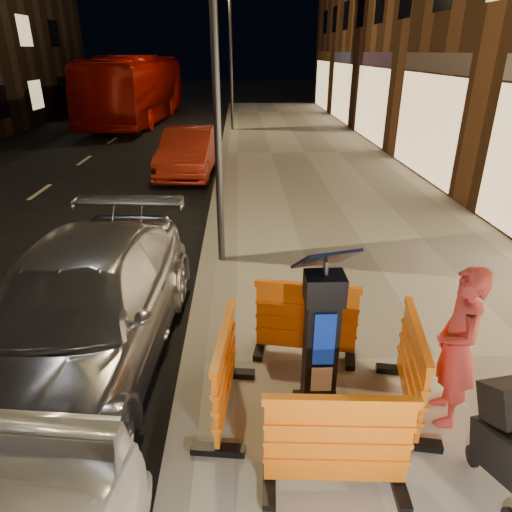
{
  "coord_description": "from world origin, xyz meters",
  "views": [
    {
      "loc": [
        0.61,
        -4.53,
        3.59
      ],
      "look_at": [
        0.8,
        1.0,
        1.1
      ],
      "focal_mm": 32.0,
      "sensor_mm": 36.0,
      "label": 1
    }
  ],
  "objects_px": {
    "parking_kiosk": "(321,338)",
    "barrier_kerbside": "(225,373)",
    "car_silver": "(88,363)",
    "barrier_bldgside": "(411,368)",
    "bus_doubledecker": "(140,122)",
    "man": "(457,347)",
    "barrier_front": "(337,444)",
    "barrier_back": "(306,320)",
    "car_red": "(190,174)"
  },
  "relations": [
    {
      "from": "parking_kiosk",
      "to": "barrier_kerbside",
      "type": "relative_size",
      "value": 1.4
    },
    {
      "from": "car_silver",
      "to": "barrier_bldgside",
      "type": "bearing_deg",
      "value": -12.4
    },
    {
      "from": "bus_doubledecker",
      "to": "man",
      "type": "xyz_separation_m",
      "value": [
        7.61,
        -22.77,
        1.0
      ]
    },
    {
      "from": "barrier_bldgside",
      "to": "car_silver",
      "type": "bearing_deg",
      "value": 84.55
    },
    {
      "from": "barrier_front",
      "to": "barrier_kerbside",
      "type": "relative_size",
      "value": 1.0
    },
    {
      "from": "barrier_front",
      "to": "man",
      "type": "height_order",
      "value": "man"
    },
    {
      "from": "barrier_kerbside",
      "to": "man",
      "type": "xyz_separation_m",
      "value": [
        2.24,
        -0.15,
        0.35
      ]
    },
    {
      "from": "bus_doubledecker",
      "to": "man",
      "type": "distance_m",
      "value": 24.03
    },
    {
      "from": "barrier_front",
      "to": "barrier_back",
      "type": "xyz_separation_m",
      "value": [
        0.0,
        1.9,
        0.0
      ]
    },
    {
      "from": "barrier_bldgside",
      "to": "car_silver",
      "type": "xyz_separation_m",
      "value": [
        -3.68,
        1.04,
        -0.64
      ]
    },
    {
      "from": "parking_kiosk",
      "to": "barrier_front",
      "type": "distance_m",
      "value": 1.03
    },
    {
      "from": "barrier_bldgside",
      "to": "barrier_back",
      "type": "bearing_deg",
      "value": 55.4
    },
    {
      "from": "barrier_back",
      "to": "car_silver",
      "type": "bearing_deg",
      "value": -170.58
    },
    {
      "from": "barrier_front",
      "to": "barrier_back",
      "type": "relative_size",
      "value": 1.0
    },
    {
      "from": "barrier_back",
      "to": "car_silver",
      "type": "distance_m",
      "value": 2.8
    },
    {
      "from": "barrier_front",
      "to": "bus_doubledecker",
      "type": "relative_size",
      "value": 0.1
    },
    {
      "from": "barrier_kerbside",
      "to": "barrier_bldgside",
      "type": "relative_size",
      "value": 1.0
    },
    {
      "from": "parking_kiosk",
      "to": "man",
      "type": "xyz_separation_m",
      "value": [
        1.29,
        -0.15,
        -0.03
      ]
    },
    {
      "from": "parking_kiosk",
      "to": "car_silver",
      "type": "height_order",
      "value": "parking_kiosk"
    },
    {
      "from": "car_silver",
      "to": "bus_doubledecker",
      "type": "bearing_deg",
      "value": 102.9
    },
    {
      "from": "barrier_front",
      "to": "barrier_kerbside",
      "type": "bearing_deg",
      "value": 138.4
    },
    {
      "from": "barrier_bldgside",
      "to": "man",
      "type": "height_order",
      "value": "man"
    },
    {
      "from": "barrier_bldgside",
      "to": "barrier_front",
      "type": "bearing_deg",
      "value": 145.4
    },
    {
      "from": "barrier_back",
      "to": "man",
      "type": "xyz_separation_m",
      "value": [
        1.29,
        -1.1,
        0.35
      ]
    },
    {
      "from": "barrier_front",
      "to": "barrier_bldgside",
      "type": "relative_size",
      "value": 1.0
    },
    {
      "from": "barrier_front",
      "to": "barrier_kerbside",
      "type": "distance_m",
      "value": 1.34
    },
    {
      "from": "barrier_kerbside",
      "to": "barrier_bldgside",
      "type": "bearing_deg",
      "value": -83.6
    },
    {
      "from": "parking_kiosk",
      "to": "bus_doubledecker",
      "type": "xyz_separation_m",
      "value": [
        -6.32,
        22.63,
        -1.03
      ]
    },
    {
      "from": "barrier_front",
      "to": "bus_doubledecker",
      "type": "xyz_separation_m",
      "value": [
        -6.32,
        23.58,
        -0.64
      ]
    },
    {
      "from": "barrier_kerbside",
      "to": "bus_doubledecker",
      "type": "bearing_deg",
      "value": 19.75
    },
    {
      "from": "barrier_front",
      "to": "bus_doubledecker",
      "type": "distance_m",
      "value": 24.42
    },
    {
      "from": "barrier_bldgside",
      "to": "car_silver",
      "type": "height_order",
      "value": "barrier_bldgside"
    },
    {
      "from": "barrier_kerbside",
      "to": "barrier_bldgside",
      "type": "xyz_separation_m",
      "value": [
        1.9,
        0.0,
        0.0
      ]
    },
    {
      "from": "barrier_kerbside",
      "to": "car_silver",
      "type": "distance_m",
      "value": 2.16
    },
    {
      "from": "parking_kiosk",
      "to": "car_red",
      "type": "bearing_deg",
      "value": 110.86
    },
    {
      "from": "barrier_front",
      "to": "man",
      "type": "xyz_separation_m",
      "value": [
        1.29,
        0.8,
        0.35
      ]
    },
    {
      "from": "parking_kiosk",
      "to": "barrier_kerbside",
      "type": "xyz_separation_m",
      "value": [
        -0.95,
        0.0,
        -0.39
      ]
    },
    {
      "from": "parking_kiosk",
      "to": "man",
      "type": "distance_m",
      "value": 1.3
    },
    {
      "from": "parking_kiosk",
      "to": "barrier_kerbside",
      "type": "bearing_deg",
      "value": -171.6
    },
    {
      "from": "barrier_kerbside",
      "to": "barrier_bldgside",
      "type": "height_order",
      "value": "same"
    },
    {
      "from": "car_red",
      "to": "man",
      "type": "relative_size",
      "value": 2.53
    },
    {
      "from": "car_silver",
      "to": "man",
      "type": "relative_size",
      "value": 3.03
    },
    {
      "from": "barrier_back",
      "to": "barrier_kerbside",
      "type": "relative_size",
      "value": 1.0
    },
    {
      "from": "parking_kiosk",
      "to": "barrier_back",
      "type": "relative_size",
      "value": 1.4
    },
    {
      "from": "barrier_bldgside",
      "to": "car_red",
      "type": "distance_m",
      "value": 11.26
    },
    {
      "from": "car_silver",
      "to": "barrier_kerbside",
      "type": "bearing_deg",
      "value": -26.99
    },
    {
      "from": "barrier_back",
      "to": "car_silver",
      "type": "xyz_separation_m",
      "value": [
        -2.73,
        0.09,
        -0.64
      ]
    },
    {
      "from": "barrier_kerbside",
      "to": "car_red",
      "type": "distance_m",
      "value": 10.86
    },
    {
      "from": "car_silver",
      "to": "bus_doubledecker",
      "type": "relative_size",
      "value": 0.42
    },
    {
      "from": "parking_kiosk",
      "to": "car_red",
      "type": "height_order",
      "value": "parking_kiosk"
    }
  ]
}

